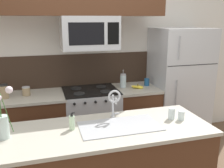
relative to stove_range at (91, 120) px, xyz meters
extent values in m
cube|color=silver|center=(0.30, 0.38, 0.84)|extent=(5.20, 0.10, 2.60)
cube|color=#332319|center=(0.00, 0.32, 0.69)|extent=(3.30, 0.01, 0.48)
cube|color=#4C2B19|center=(-0.86, 0.00, -0.02)|extent=(0.97, 0.62, 0.88)
cube|color=#B2AD9E|center=(-0.86, 0.00, 0.43)|extent=(1.00, 0.65, 0.03)
cube|color=#4C2B19|center=(0.68, 0.00, -0.02)|extent=(0.60, 0.62, 0.88)
cube|color=#B2AD9E|center=(0.68, 0.00, 0.43)|extent=(0.63, 0.65, 0.03)
cube|color=#B7BABF|center=(0.00, 0.00, -0.01)|extent=(0.76, 0.62, 0.91)
cube|color=black|center=(0.00, 0.00, 0.45)|extent=(0.76, 0.62, 0.01)
cylinder|color=black|center=(-0.18, -0.14, 0.46)|extent=(0.15, 0.15, 0.01)
cylinder|color=black|center=(0.18, -0.14, 0.46)|extent=(0.15, 0.15, 0.01)
cylinder|color=black|center=(-0.18, 0.14, 0.46)|extent=(0.15, 0.15, 0.01)
cylinder|color=black|center=(0.18, 0.14, 0.46)|extent=(0.15, 0.15, 0.01)
cylinder|color=black|center=(-0.27, -0.32, 0.39)|extent=(0.03, 0.02, 0.03)
cylinder|color=black|center=(-0.14, -0.32, 0.39)|extent=(0.03, 0.02, 0.03)
cylinder|color=black|center=(0.00, -0.32, 0.39)|extent=(0.03, 0.02, 0.03)
cylinder|color=black|center=(0.14, -0.32, 0.39)|extent=(0.03, 0.02, 0.03)
cylinder|color=black|center=(0.27, -0.32, 0.39)|extent=(0.03, 0.02, 0.03)
cube|color=#B7BABF|center=(0.00, -0.02, 1.25)|extent=(0.74, 0.40, 0.43)
cube|color=black|center=(-0.07, -0.22, 1.25)|extent=(0.45, 0.00, 0.28)
cube|color=black|center=(0.27, -0.22, 1.25)|extent=(0.15, 0.00, 0.28)
cube|color=#B7BABF|center=(1.40, 0.02, 0.42)|extent=(0.82, 0.72, 1.76)
cube|color=black|center=(1.40, -0.34, 0.81)|extent=(0.79, 0.00, 0.01)
cylinder|color=#99999E|center=(1.15, -0.36, 1.05)|extent=(0.01, 0.01, 0.32)
cylinder|color=#99999E|center=(1.15, -0.36, 0.28)|extent=(0.01, 0.01, 0.67)
cylinder|color=#997F5B|center=(-1.12, -0.03, 0.53)|extent=(0.10, 0.10, 0.17)
cylinder|color=black|center=(-1.12, -0.03, 0.62)|extent=(0.10, 0.10, 0.02)
cylinder|color=#997F5B|center=(-0.86, 0.03, 0.50)|extent=(0.10, 0.10, 0.11)
cylinder|color=#B2B2B7|center=(-0.86, 0.03, 0.56)|extent=(0.10, 0.10, 0.01)
ellipsoid|color=yellow|center=(0.68, -0.07, 0.47)|extent=(0.17, 0.12, 0.06)
ellipsoid|color=yellow|center=(0.68, -0.05, 0.47)|extent=(0.18, 0.08, 0.05)
ellipsoid|color=yellow|center=(0.69, -0.07, 0.47)|extent=(0.17, 0.04, 0.05)
ellipsoid|color=yellow|center=(0.69, -0.05, 0.47)|extent=(0.18, 0.08, 0.05)
ellipsoid|color=yellow|center=(0.70, -0.07, 0.47)|extent=(0.17, 0.12, 0.06)
cylinder|color=brown|center=(0.69, -0.06, 0.50)|extent=(0.02, 0.02, 0.03)
cylinder|color=silver|center=(0.50, 0.06, 0.54)|extent=(0.09, 0.09, 0.18)
cylinder|color=#A3A3AA|center=(0.50, 0.06, 0.64)|extent=(0.08, 0.08, 0.02)
cylinder|color=#A3A3AA|center=(0.50, 0.06, 0.67)|extent=(0.01, 0.01, 0.05)
sphere|color=#A3A3AA|center=(0.50, 0.06, 0.71)|extent=(0.02, 0.02, 0.02)
cylinder|color=#1E5184|center=(0.88, 0.05, 0.50)|extent=(0.08, 0.08, 0.11)
cube|color=#B2AD9E|center=(-0.15, -1.25, 0.43)|extent=(2.08, 0.76, 0.03)
cube|color=#ADAFB5|center=(0.03, -1.25, 0.45)|extent=(0.76, 0.40, 0.01)
cube|color=#ADAFB5|center=(-0.14, -1.25, 0.37)|extent=(0.30, 0.30, 0.15)
cube|color=#ADAFB5|center=(0.21, -1.25, 0.37)|extent=(0.30, 0.30, 0.15)
cylinder|color=#B7BABF|center=(0.03, -1.01, 0.46)|extent=(0.04, 0.04, 0.02)
cylinder|color=#B7BABF|center=(0.03, -1.01, 0.58)|extent=(0.02, 0.02, 0.22)
torus|color=#B7BABF|center=(0.03, -1.06, 0.69)|extent=(0.13, 0.02, 0.13)
cylinder|color=#B7BABF|center=(0.03, -1.12, 0.66)|extent=(0.02, 0.02, 0.06)
cube|color=#B7BABF|center=(0.07, -1.01, 0.48)|extent=(0.07, 0.01, 0.01)
cylinder|color=beige|center=(-0.41, -1.19, 0.51)|extent=(0.05, 0.05, 0.13)
cylinder|color=black|center=(-0.41, -1.19, 0.59)|extent=(0.02, 0.02, 0.02)
cube|color=black|center=(-0.39, -1.19, 0.61)|extent=(0.03, 0.01, 0.01)
cylinder|color=silver|center=(0.59, -1.22, 0.51)|extent=(0.07, 0.07, 0.12)
cylinder|color=silver|center=(0.67, -1.27, 0.50)|extent=(0.06, 0.06, 0.09)
cylinder|color=silver|center=(-0.99, -1.21, 0.55)|extent=(0.10, 0.10, 0.20)
cylinder|color=silver|center=(-0.99, -1.21, 0.48)|extent=(0.09, 0.09, 0.06)
cylinder|color=#386B2D|center=(-0.95, -1.22, 0.69)|extent=(0.09, 0.04, 0.36)
sphere|color=silver|center=(-0.90, -1.24, 0.88)|extent=(0.06, 0.06, 0.06)
cylinder|color=#386B2D|center=(-0.99, -1.23, 0.66)|extent=(0.01, 0.05, 0.31)
cylinder|color=#386B2D|center=(-1.00, -1.22, 0.69)|extent=(0.02, 0.03, 0.37)
camera|label=1|loc=(-0.64, -3.32, 1.44)|focal=40.00mm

